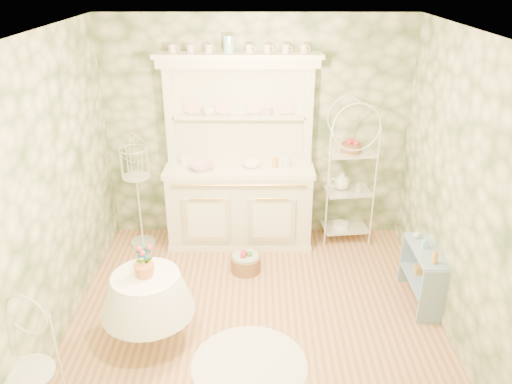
{
  "coord_description": "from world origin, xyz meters",
  "views": [
    {
      "loc": [
        0.01,
        -3.92,
        3.2
      ],
      "look_at": [
        0.0,
        0.5,
        1.15
      ],
      "focal_mm": 35.0,
      "sensor_mm": 36.0,
      "label": 1
    }
  ],
  "objects_px": {
    "kitchen_dresser": "(239,156)",
    "round_table": "(148,306)",
    "cafe_chair": "(28,377)",
    "floor_basket": "(246,262)",
    "side_shelf": "(422,278)",
    "bakers_rack": "(349,177)",
    "birdcage_stand": "(138,192)"
  },
  "relations": [
    {
      "from": "kitchen_dresser",
      "to": "round_table",
      "type": "relative_size",
      "value": 2.92
    },
    {
      "from": "kitchen_dresser",
      "to": "cafe_chair",
      "type": "xyz_separation_m",
      "value": [
        -1.48,
        -2.69,
        -0.73
      ]
    },
    {
      "from": "kitchen_dresser",
      "to": "floor_basket",
      "type": "xyz_separation_m",
      "value": [
        0.08,
        -0.67,
        -1.04
      ]
    },
    {
      "from": "kitchen_dresser",
      "to": "floor_basket",
      "type": "distance_m",
      "value": 1.23
    },
    {
      "from": "kitchen_dresser",
      "to": "side_shelf",
      "type": "height_order",
      "value": "kitchen_dresser"
    },
    {
      "from": "cafe_chair",
      "to": "bakers_rack",
      "type": "bearing_deg",
      "value": 60.27
    },
    {
      "from": "birdcage_stand",
      "to": "floor_basket",
      "type": "xyz_separation_m",
      "value": [
        1.29,
        -0.59,
        -0.6
      ]
    },
    {
      "from": "round_table",
      "to": "birdcage_stand",
      "type": "height_order",
      "value": "birdcage_stand"
    },
    {
      "from": "bakers_rack",
      "to": "round_table",
      "type": "xyz_separation_m",
      "value": [
        -2.08,
        -1.91,
        -0.44
      ]
    },
    {
      "from": "side_shelf",
      "to": "cafe_chair",
      "type": "distance_m",
      "value": 3.67
    },
    {
      "from": "bakers_rack",
      "to": "floor_basket",
      "type": "relative_size",
      "value": 4.94
    },
    {
      "from": "kitchen_dresser",
      "to": "birdcage_stand",
      "type": "distance_m",
      "value": 1.29
    },
    {
      "from": "bakers_rack",
      "to": "round_table",
      "type": "height_order",
      "value": "bakers_rack"
    },
    {
      "from": "round_table",
      "to": "cafe_chair",
      "type": "distance_m",
      "value": 1.13
    },
    {
      "from": "round_table",
      "to": "floor_basket",
      "type": "height_order",
      "value": "round_table"
    },
    {
      "from": "floor_basket",
      "to": "kitchen_dresser",
      "type": "bearing_deg",
      "value": 97.01
    },
    {
      "from": "side_shelf",
      "to": "bakers_rack",
      "type": "bearing_deg",
      "value": 118.57
    },
    {
      "from": "bakers_rack",
      "to": "side_shelf",
      "type": "xyz_separation_m",
      "value": [
        0.56,
        -1.32,
        -0.54
      ]
    },
    {
      "from": "round_table",
      "to": "birdcage_stand",
      "type": "distance_m",
      "value": 1.83
    },
    {
      "from": "cafe_chair",
      "to": "floor_basket",
      "type": "xyz_separation_m",
      "value": [
        1.56,
        2.02,
        -0.31
      ]
    },
    {
      "from": "cafe_chair",
      "to": "round_table",
      "type": "bearing_deg",
      "value": 66.03
    },
    {
      "from": "bakers_rack",
      "to": "cafe_chair",
      "type": "bearing_deg",
      "value": -142.0
    },
    {
      "from": "bakers_rack",
      "to": "round_table",
      "type": "relative_size",
      "value": 2.11
    },
    {
      "from": "kitchen_dresser",
      "to": "side_shelf",
      "type": "relative_size",
      "value": 3.4
    },
    {
      "from": "bakers_rack",
      "to": "side_shelf",
      "type": "bearing_deg",
      "value": -73.79
    },
    {
      "from": "side_shelf",
      "to": "round_table",
      "type": "xyz_separation_m",
      "value": [
        -2.64,
        -0.59,
        0.1
      ]
    },
    {
      "from": "cafe_chair",
      "to": "birdcage_stand",
      "type": "xyz_separation_m",
      "value": [
        0.27,
        2.62,
        0.29
      ]
    },
    {
      "from": "bakers_rack",
      "to": "birdcage_stand",
      "type": "xyz_separation_m",
      "value": [
        -2.53,
        -0.17,
        -0.12
      ]
    },
    {
      "from": "round_table",
      "to": "floor_basket",
      "type": "relative_size",
      "value": 2.34
    },
    {
      "from": "bakers_rack",
      "to": "birdcage_stand",
      "type": "relative_size",
      "value": 1.18
    },
    {
      "from": "kitchen_dresser",
      "to": "birdcage_stand",
      "type": "relative_size",
      "value": 1.62
    },
    {
      "from": "birdcage_stand",
      "to": "cafe_chair",
      "type": "bearing_deg",
      "value": -95.88
    }
  ]
}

